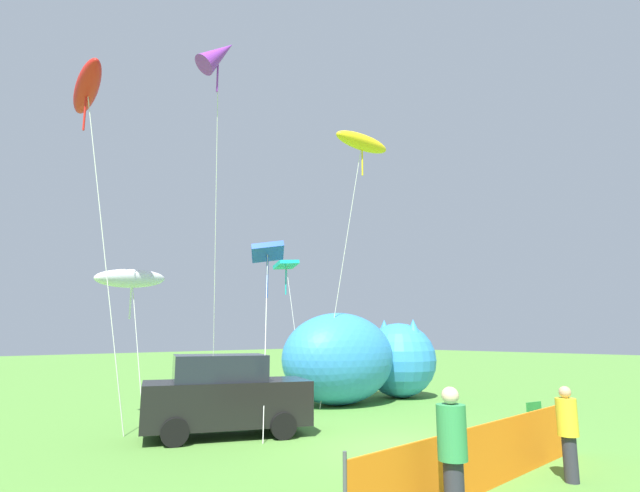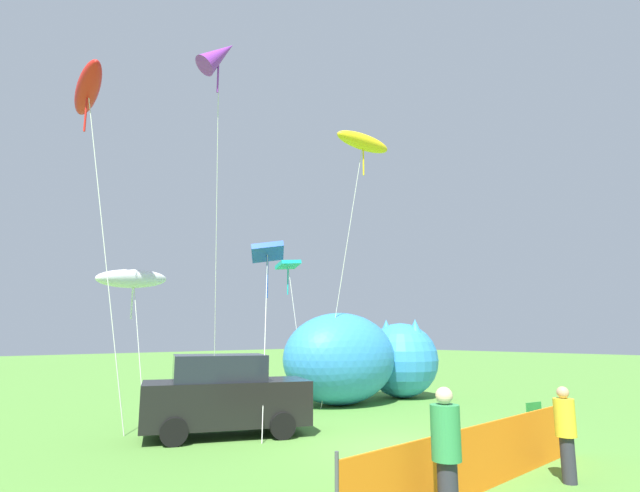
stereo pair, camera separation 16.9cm
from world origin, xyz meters
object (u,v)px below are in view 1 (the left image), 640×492
at_px(kite_white_ghost, 132,279).
at_px(kite_yellow_hero, 362,143).
at_px(inflatable_cat, 359,361).
at_px(spectator_in_green_shirt, 453,450).
at_px(kite_purple_delta, 218,56).
at_px(kite_blue_box, 268,255).
at_px(spectator_in_grey_shirt, 568,429).
at_px(parked_car, 225,396).
at_px(folding_chair, 529,418).
at_px(kite_teal_diamond, 286,267).
at_px(kite_red_lizard, 87,88).

xyz_separation_m(kite_white_ghost, kite_yellow_hero, (6.76, -4.00, 5.33)).
relative_size(inflatable_cat, kite_yellow_hero, 0.71).
height_order(spectator_in_green_shirt, kite_purple_delta, kite_purple_delta).
distance_m(kite_purple_delta, kite_blue_box, 6.96).
distance_m(spectator_in_grey_shirt, kite_blue_box, 8.51).
relative_size(parked_car, kite_blue_box, 0.86).
relative_size(folding_chair, spectator_in_grey_shirt, 0.59).
relative_size(parked_car, folding_chair, 4.66).
height_order(parked_car, spectator_in_grey_shirt, parked_car).
bearing_deg(folding_chair, kite_blue_box, 44.30).
xyz_separation_m(kite_teal_diamond, kite_purple_delta, (-5.85, -3.43, 6.01)).
relative_size(kite_purple_delta, kite_blue_box, 2.40).
xyz_separation_m(spectator_in_grey_shirt, kite_white_ghost, (-2.68, 12.20, 3.39)).
bearing_deg(spectator_in_green_shirt, kite_blue_box, 71.13).
height_order(parked_car, kite_blue_box, kite_blue_box).
bearing_deg(inflatable_cat, kite_teal_diamond, 103.70).
xyz_separation_m(inflatable_cat, kite_blue_box, (-5.73, -1.70, 3.22)).
relative_size(kite_blue_box, kite_yellow_hero, 0.51).
distance_m(kite_white_ghost, kite_blue_box, 5.04).
bearing_deg(inflatable_cat, kite_red_lizard, 176.59).
bearing_deg(kite_purple_delta, parked_car, -107.83).
height_order(kite_blue_box, kite_yellow_hero, kite_yellow_hero).
xyz_separation_m(kite_purple_delta, kite_blue_box, (0.69, -1.90, -6.66)).
height_order(inflatable_cat, spectator_in_green_shirt, inflatable_cat).
bearing_deg(kite_blue_box, inflatable_cat, 16.56).
xyz_separation_m(parked_car, kite_blue_box, (1.33, 0.09, 3.75)).
xyz_separation_m(folding_chair, kite_yellow_hero, (1.50, 6.37, 9.03)).
height_order(kite_white_ghost, kite_blue_box, kite_blue_box).
distance_m(spectator_in_grey_shirt, kite_white_ghost, 12.94).
distance_m(spectator_in_green_shirt, kite_red_lizard, 13.51).
height_order(kite_teal_diamond, kite_blue_box, kite_teal_diamond).
bearing_deg(kite_blue_box, kite_yellow_hero, 7.65).
relative_size(folding_chair, kite_teal_diamond, 0.17).
xyz_separation_m(spectator_in_green_shirt, kite_teal_diamond, (7.64, 12.62, 4.40)).
distance_m(inflatable_cat, spectator_in_grey_shirt, 10.50).
relative_size(inflatable_cat, kite_teal_diamond, 1.25).
relative_size(inflatable_cat, spectator_in_green_shirt, 3.94).
bearing_deg(kite_purple_delta, kite_red_lizard, 161.14).
bearing_deg(kite_yellow_hero, inflatable_cat, 50.91).
relative_size(kite_white_ghost, kite_blue_box, 0.94).
bearing_deg(kite_red_lizard, kite_blue_box, -36.31).
distance_m(spectator_in_grey_shirt, kite_yellow_hero, 12.65).
relative_size(kite_white_ghost, kite_purple_delta, 0.39).
bearing_deg(kite_blue_box, kite_white_ghost, 112.04).
relative_size(inflatable_cat, kite_blue_box, 1.40).
xyz_separation_m(parked_car, kite_yellow_hero, (6.21, 0.75, 8.61)).
relative_size(inflatable_cat, spectator_in_grey_shirt, 4.44).
xyz_separation_m(folding_chair, inflatable_cat, (2.35, 7.42, 0.96)).
distance_m(folding_chair, kite_blue_box, 7.84).
xyz_separation_m(folding_chair, spectator_in_grey_shirt, (-2.59, -1.83, 0.32)).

